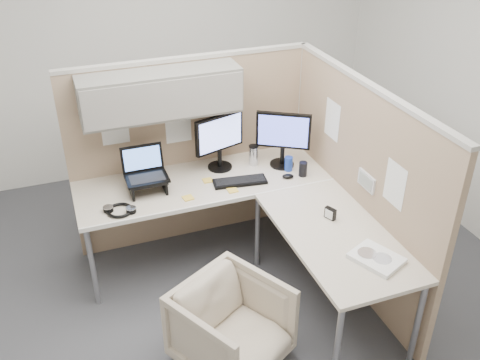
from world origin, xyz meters
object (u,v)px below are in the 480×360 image
object	(u,v)px
monitor_left	(219,138)
keyboard	(240,182)
desk	(249,206)
office_chair	(232,323)

from	to	relation	value
monitor_left	keyboard	bearing A→B (deg)	-93.66
desk	monitor_left	xyz separation A→B (m)	(-0.04, 0.56, 0.32)
desk	office_chair	bearing A→B (deg)	-118.51
office_chair	keyboard	xyz separation A→B (m)	(0.43, 1.01, 0.42)
keyboard	monitor_left	bearing A→B (deg)	110.98
office_chair	keyboard	world-z (taller)	keyboard
office_chair	monitor_left	size ratio (longest dim) A/B	1.39
desk	keyboard	distance (m)	0.28
desk	office_chair	distance (m)	0.91
monitor_left	keyboard	size ratio (longest dim) A/B	1.11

